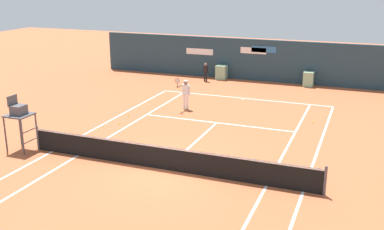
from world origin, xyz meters
name	(u,v)px	position (x,y,z in m)	size (l,w,h in m)	color
ground_plane	(171,164)	(0.00, 0.58, 0.00)	(80.00, 80.00, 0.01)	#B25633
tennis_net	(165,157)	(0.00, 0.00, 0.51)	(12.10, 0.10, 1.07)	#4C4C51
sponsor_back_wall	(264,61)	(-0.01, 16.97, 1.42)	(25.00, 1.02, 2.94)	#233D4C
umpire_chair	(19,114)	(-6.66, -0.25, 1.61)	(1.00, 1.00, 2.39)	#47474C
player_on_baseline	(185,92)	(-2.45, 8.18, 1.00)	(0.71, 0.69, 1.88)	white
ball_kid_left_post	(206,71)	(-3.81, 15.36, 0.76)	(0.44, 0.20, 1.32)	black
tennis_ball_by_sideline	(119,124)	(-4.53, 4.38, 0.03)	(0.07, 0.07, 0.07)	#CCE033
tennis_ball_mid_court	(313,122)	(4.59, 8.19, 0.03)	(0.07, 0.07, 0.07)	#CCE033
tennis_ball_near_service_line	(128,116)	(-4.77, 5.77, 0.03)	(0.07, 0.07, 0.07)	#CCE033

